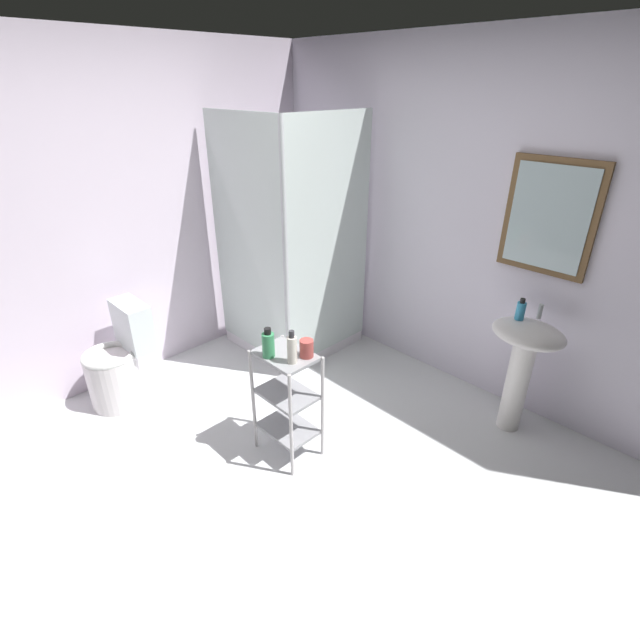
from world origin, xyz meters
The scene contains 12 objects.
ground_plane centered at (0.00, 0.00, -0.01)m, with size 4.20×4.20×0.02m, color silver.
wall_back centered at (0.01, 1.85, 1.25)m, with size 4.20×0.14×2.50m.
wall_left centered at (-1.85, 0.00, 1.25)m, with size 0.10×4.20×2.50m, color silver.
shower_stall centered at (-1.18, 1.18, 0.46)m, with size 0.92×0.92×2.00m.
pedestal_sink centered at (0.72, 1.52, 0.58)m, with size 0.46×0.37×0.81m.
sink_faucet centered at (0.72, 1.64, 0.86)m, with size 0.03×0.03×0.10m, color silver.
toilet centered at (-1.48, -0.27, 0.31)m, with size 0.37×0.49×0.76m.
storage_cart centered at (-0.18, 0.26, 0.44)m, with size 0.38×0.28×0.74m.
hand_soap_bottle centered at (0.64, 1.54, 0.87)m, with size 0.06×0.06×0.14m.
body_wash_bottle_green centered at (-0.23, 0.17, 0.82)m, with size 0.07×0.07×0.19m.
lotion_bottle_white centered at (-0.08, 0.22, 0.83)m, with size 0.06×0.06×0.21m.
rinse_cup centered at (-0.08, 0.33, 0.79)m, with size 0.08×0.08×0.11m, color #B24742.
Camera 1 is at (1.65, -1.26, 2.18)m, focal length 26.24 mm.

